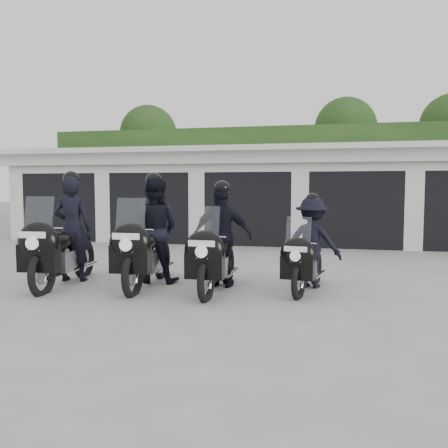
% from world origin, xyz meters
% --- Properties ---
extents(ground, '(80.00, 80.00, 0.00)m').
position_xyz_m(ground, '(0.00, 0.00, 0.00)').
color(ground, '#9E9E98').
rests_on(ground, ground).
extents(garage_block, '(16.40, 6.80, 2.96)m').
position_xyz_m(garage_block, '(-0.00, 8.06, 1.42)').
color(garage_block, silver).
rests_on(garage_block, ground).
extents(background_vegetation, '(20.00, 3.90, 5.80)m').
position_xyz_m(background_vegetation, '(0.37, 12.92, 2.77)').
color(background_vegetation, '#1B3814').
rests_on(background_vegetation, ground).
extents(police_bike_a, '(0.86, 2.43, 2.12)m').
position_xyz_m(police_bike_a, '(-2.24, -0.75, 0.84)').
color(police_bike_a, black).
rests_on(police_bike_a, ground).
extents(police_bike_b, '(0.98, 2.40, 2.09)m').
position_xyz_m(police_bike_b, '(-0.73, -0.40, 0.88)').
color(police_bike_b, black).
rests_on(police_bike_b, ground).
extents(police_bike_c, '(1.06, 2.22, 1.93)m').
position_xyz_m(police_bike_c, '(0.57, -0.52, 0.82)').
color(police_bike_c, black).
rests_on(police_bike_c, ground).
extents(police_bike_d, '(1.10, 1.94, 1.70)m').
position_xyz_m(police_bike_d, '(2.09, -0.16, 0.73)').
color(police_bike_d, black).
rests_on(police_bike_d, ground).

